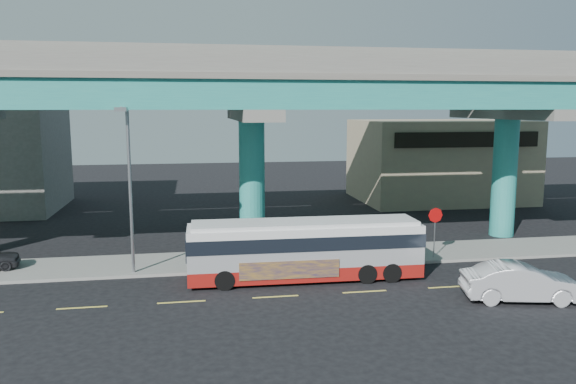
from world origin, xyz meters
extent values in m
plane|color=black|center=(0.00, 0.00, 0.00)|extent=(120.00, 120.00, 0.00)
cube|color=gray|center=(0.00, 5.50, 0.07)|extent=(70.00, 4.00, 0.15)
cube|color=#D8C64C|center=(-8.00, -0.30, 0.01)|extent=(2.00, 0.12, 0.01)
cube|color=#D8C64C|center=(-4.00, -0.30, 0.01)|extent=(2.00, 0.12, 0.01)
cube|color=#D8C64C|center=(0.00, -0.30, 0.01)|extent=(2.00, 0.12, 0.01)
cube|color=#D8C64C|center=(4.00, -0.30, 0.01)|extent=(2.00, 0.12, 0.01)
cube|color=#D8C64C|center=(8.00, -0.30, 0.01)|extent=(2.00, 0.12, 0.01)
cube|color=#D8C64C|center=(12.00, -0.30, 0.01)|extent=(2.00, 0.12, 0.01)
cylinder|color=teal|center=(0.00, 9.00, 3.70)|extent=(1.50, 1.50, 7.40)
cube|color=gray|center=(0.00, 9.00, 7.70)|extent=(2.00, 12.00, 0.60)
cube|color=gray|center=(0.00, 12.50, 8.60)|extent=(1.80, 5.00, 1.20)
cylinder|color=teal|center=(16.00, 9.00, 3.70)|extent=(1.50, 1.50, 7.40)
cube|color=gray|center=(16.00, 9.00, 7.70)|extent=(2.00, 12.00, 0.60)
cube|color=gray|center=(16.00, 12.50, 8.60)|extent=(1.80, 5.00, 1.20)
cube|color=teal|center=(0.00, 5.50, 8.70)|extent=(52.00, 5.00, 1.40)
cube|color=gray|center=(0.00, 5.50, 9.55)|extent=(52.00, 5.40, 0.30)
cube|color=gray|center=(0.00, 3.00, 10.10)|extent=(52.00, 0.25, 0.80)
cube|color=gray|center=(0.00, 8.00, 10.10)|extent=(52.00, 0.25, 0.80)
cube|color=teal|center=(0.00, 12.50, 9.90)|extent=(52.00, 5.00, 1.40)
cube|color=gray|center=(0.00, 12.50, 10.75)|extent=(52.00, 5.40, 0.30)
cube|color=gray|center=(0.00, 10.00, 11.30)|extent=(52.00, 0.25, 0.80)
cube|color=gray|center=(0.00, 15.00, 11.30)|extent=(52.00, 0.25, 0.80)
cube|color=tan|center=(18.00, 23.00, 3.50)|extent=(14.00, 10.00, 7.00)
cube|color=black|center=(18.00, 17.90, 5.60)|extent=(12.00, 0.25, 1.20)
cube|color=maroon|center=(1.75, 1.96, 0.50)|extent=(11.01, 2.54, 0.64)
cube|color=#ADADB1|center=(1.75, 1.96, 1.51)|extent=(11.01, 2.54, 1.37)
cube|color=black|center=(1.75, 1.96, 1.97)|extent=(11.07, 2.59, 0.64)
cube|color=silver|center=(1.75, 1.96, 2.47)|extent=(11.01, 2.54, 0.37)
cube|color=silver|center=(1.75, 1.96, 2.74)|extent=(10.61, 2.28, 0.18)
cube|color=black|center=(7.25, 1.85, 1.83)|extent=(0.10, 2.08, 1.10)
cube|color=black|center=(-3.75, 2.06, 1.83)|extent=(0.10, 2.08, 1.10)
cube|color=#12114E|center=(0.81, 0.79, 0.84)|extent=(4.57, 0.14, 0.82)
cylinder|color=black|center=(-2.11, 0.98, 0.46)|extent=(0.92, 0.29, 0.91)
cylinder|color=black|center=(-2.07, 3.08, 0.46)|extent=(0.92, 0.29, 0.91)
cylinder|color=black|center=(4.47, 0.85, 0.46)|extent=(0.92, 0.29, 0.91)
cylinder|color=black|center=(4.51, 2.96, 0.46)|extent=(0.92, 0.29, 0.91)
cylinder|color=black|center=(5.66, 0.83, 0.46)|extent=(0.92, 0.29, 0.91)
cylinder|color=black|center=(5.70, 2.93, 0.46)|extent=(0.92, 0.29, 0.91)
imported|color=silver|center=(10.15, -2.52, 0.80)|extent=(3.68, 5.53, 1.59)
cylinder|color=gray|center=(-6.36, 4.00, 4.23)|extent=(0.16, 0.16, 8.15)
cylinder|color=gray|center=(-6.36, 2.90, 8.08)|extent=(0.12, 2.20, 0.12)
cube|color=gray|center=(-6.36, 1.80, 8.02)|extent=(0.50, 0.70, 0.18)
cylinder|color=gray|center=(9.26, 4.20, 1.32)|extent=(0.06, 0.06, 2.35)
cylinder|color=#B20A0A|center=(9.26, 4.17, 2.44)|extent=(0.81, 0.06, 0.81)
camera|label=1|loc=(-3.37, -23.35, 8.10)|focal=35.00mm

